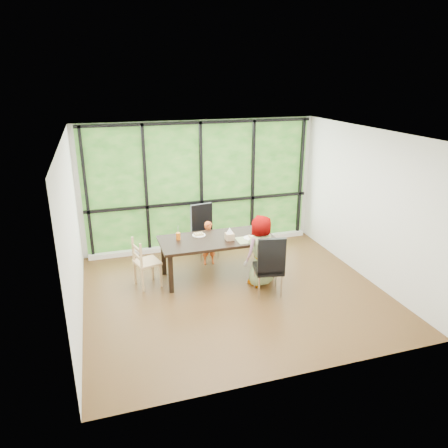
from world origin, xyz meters
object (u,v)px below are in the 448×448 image
(child_toddler, at_px, (209,243))
(orange_cup, at_px, (178,236))
(plate_far, at_px, (199,235))
(plate_near, at_px, (250,238))
(dining_table, at_px, (217,257))
(child_older, at_px, (259,251))
(chair_window_leather, at_px, (206,232))
(chair_end_beech, at_px, (147,262))
(green_cup, at_px, (266,236))
(chair_interior_leather, at_px, (268,264))
(tissue_box, at_px, (230,236))
(white_mug, at_px, (264,230))

(child_toddler, xyz_separation_m, orange_cup, (-0.68, -0.41, 0.37))
(plate_far, height_order, plate_near, same)
(dining_table, distance_m, plate_far, 0.53)
(plate_near, bearing_deg, orange_cup, 164.85)
(child_older, distance_m, plate_far, 1.18)
(dining_table, height_order, chair_window_leather, chair_window_leather)
(chair_end_beech, xyz_separation_m, child_toddler, (1.28, 0.56, -0.01))
(dining_table, bearing_deg, plate_near, -17.45)
(child_toddler, distance_m, green_cup, 1.25)
(chair_interior_leather, xyz_separation_m, child_older, (-0.03, 0.36, 0.10))
(chair_interior_leather, distance_m, orange_cup, 1.71)
(dining_table, xyz_separation_m, chair_interior_leather, (0.64, -0.89, 0.17))
(chair_interior_leather, relative_size, plate_far, 4.40)
(chair_interior_leather, distance_m, tissue_box, 0.92)
(orange_cup, bearing_deg, dining_table, -13.18)
(chair_end_beech, relative_size, plate_near, 3.66)
(plate_far, bearing_deg, orange_cup, -169.52)
(dining_table, distance_m, plate_near, 0.71)
(plate_far, bearing_deg, tissue_box, -37.22)
(chair_window_leather, bearing_deg, dining_table, -100.80)
(chair_window_leather, bearing_deg, tissue_box, -89.92)
(plate_near, xyz_separation_m, orange_cup, (-1.25, 0.34, 0.06))
(white_mug, bearing_deg, orange_cup, 176.29)
(dining_table, height_order, child_older, child_older)
(dining_table, xyz_separation_m, child_toddler, (0.00, 0.57, 0.06))
(chair_window_leather, distance_m, child_older, 1.56)
(tissue_box, bearing_deg, green_cup, -14.14)
(chair_interior_leather, bearing_deg, orange_cup, -27.88)
(dining_table, bearing_deg, orange_cup, 166.82)
(chair_end_beech, height_order, tissue_box, chair_end_beech)
(chair_interior_leather, bearing_deg, child_older, -75.18)
(chair_window_leather, xyz_separation_m, chair_interior_leather, (0.62, -1.80, 0.00))
(chair_end_beech, bearing_deg, white_mug, -104.19)
(chair_interior_leather, relative_size, green_cup, 9.92)
(dining_table, distance_m, tissue_box, 0.50)
(child_older, height_order, white_mug, child_older)
(orange_cup, distance_m, white_mug, 1.63)
(child_older, relative_size, tissue_box, 8.80)
(chair_end_beech, xyz_separation_m, white_mug, (2.22, 0.05, 0.34))
(child_toddler, xyz_separation_m, green_cup, (0.84, -0.86, 0.37))
(chair_window_leather, xyz_separation_m, chair_end_beech, (-1.30, -0.91, -0.09))
(plate_far, bearing_deg, white_mug, -8.31)
(chair_end_beech, xyz_separation_m, plate_near, (1.85, -0.19, 0.31))
(chair_interior_leather, height_order, white_mug, chair_interior_leather)
(chair_window_leather, distance_m, chair_interior_leather, 1.90)
(chair_window_leather, height_order, plate_far, chair_window_leather)
(child_older, distance_m, tissue_box, 0.60)
(dining_table, distance_m, child_toddler, 0.57)
(child_toddler, height_order, orange_cup, same)
(orange_cup, bearing_deg, child_toddler, 30.81)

